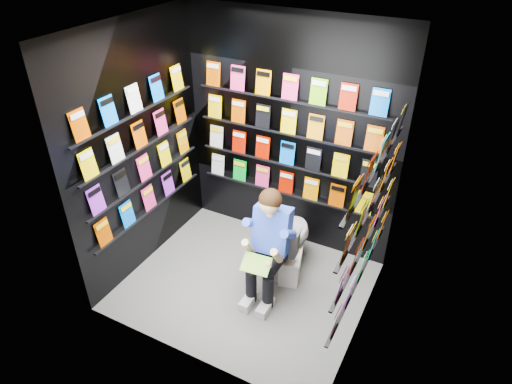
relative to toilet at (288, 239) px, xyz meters
The scene contains 14 objects.
floor 0.66m from the toilet, 116.49° to the right, with size 2.40×2.40×0.00m, color slate.
ceiling 2.30m from the toilet, 116.49° to the right, with size 2.40×2.40×0.00m, color white.
wall_back 1.09m from the toilet, 115.87° to the left, with size 2.40×0.04×2.60m, color black.
wall_front 1.78m from the toilet, 99.35° to the right, with size 2.40×0.04×2.60m, color black.
wall_left 1.79m from the toilet, 161.17° to the right, with size 0.04×2.00×2.60m, color black.
wall_right 1.42m from the toilet, 27.33° to the right, with size 0.04×2.00×2.60m, color black.
comics_back 1.08m from the toilet, 117.27° to the left, with size 2.10×0.06×1.37m, color #B94700, non-canonical shape.
comics_left 1.77m from the toilet, 160.80° to the right, with size 0.06×1.70×1.37m, color #B94700, non-canonical shape.
comics_right 1.41m from the toilet, 28.08° to the right, with size 0.06×1.70×1.37m, color #B94700, non-canonical shape.
toilet is the anchor object (origin of this frame).
longbox 0.29m from the toilet, 54.00° to the right, with size 0.21×0.37×0.28m, color white.
longbox_lid 0.19m from the toilet, 54.00° to the right, with size 0.22×0.39×0.03m, color white.
reader 0.54m from the toilet, 90.00° to the right, with size 0.48×0.71×1.30m, color blue, non-canonical shape.
held_comic 0.76m from the toilet, 90.00° to the right, with size 0.27×0.01×0.19m, color green.
Camera 1 is at (1.73, -3.08, 3.40)m, focal length 32.00 mm.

